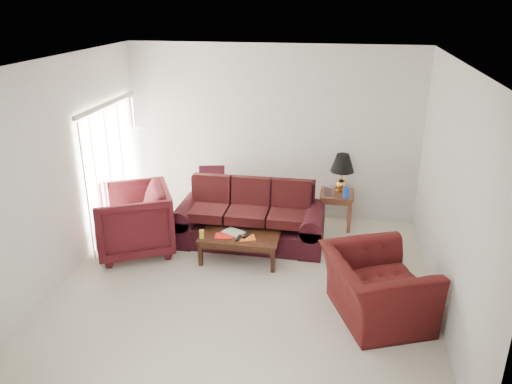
% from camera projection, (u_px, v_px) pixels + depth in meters
% --- Properties ---
extents(floor, '(5.00, 5.00, 0.00)m').
position_uv_depth(floor, '(245.00, 285.00, 6.86)').
color(floor, beige).
rests_on(floor, ground).
extents(blinds, '(0.10, 2.00, 2.16)m').
position_uv_depth(blinds, '(113.00, 171.00, 8.04)').
color(blinds, silver).
rests_on(blinds, ground).
extents(sofa, '(2.42, 1.18, 0.96)m').
position_uv_depth(sofa, '(249.00, 215.00, 7.88)').
color(sofa, black).
rests_on(sofa, ground).
extents(throw_pillow, '(0.48, 0.30, 0.46)m').
position_uv_depth(throw_pillow, '(212.00, 178.00, 8.67)').
color(throw_pillow, black).
rests_on(throw_pillow, sofa).
extents(end_table, '(0.60, 0.60, 0.61)m').
position_uv_depth(end_table, '(336.00, 209.00, 8.52)').
color(end_table, '#56301D').
rests_on(end_table, ground).
extents(table_lamp, '(0.51, 0.51, 0.67)m').
position_uv_depth(table_lamp, '(342.00, 173.00, 8.34)').
color(table_lamp, '#E59C47').
rests_on(table_lamp, end_table).
extents(clock, '(0.16, 0.11, 0.15)m').
position_uv_depth(clock, '(329.00, 191.00, 8.28)').
color(clock, silver).
rests_on(clock, end_table).
extents(blue_canister, '(0.11, 0.11, 0.18)m').
position_uv_depth(blue_canister, '(346.00, 193.00, 8.18)').
color(blue_canister, navy).
rests_on(blue_canister, end_table).
extents(picture_frame, '(0.16, 0.18, 0.05)m').
position_uv_depth(picture_frame, '(330.00, 185.00, 8.52)').
color(picture_frame, silver).
rests_on(picture_frame, end_table).
extents(floor_lamp, '(0.35, 0.35, 1.64)m').
position_uv_depth(floor_lamp, '(141.00, 173.00, 8.74)').
color(floor_lamp, white).
rests_on(floor_lamp, ground).
extents(armchair_left, '(1.51, 1.49, 1.03)m').
position_uv_depth(armchair_left, '(133.00, 220.00, 7.61)').
color(armchair_left, '#3D0E13').
rests_on(armchair_left, ground).
extents(armchair_right, '(1.50, 1.59, 0.82)m').
position_uv_depth(armchair_right, '(376.00, 287.00, 6.05)').
color(armchair_right, '#3D0E0E').
rests_on(armchair_right, ground).
extents(coffee_table, '(1.30, 0.99, 0.41)m').
position_uv_depth(coffee_table, '(240.00, 248.00, 7.42)').
color(coffee_table, black).
rests_on(coffee_table, ground).
extents(magazine_red, '(0.28, 0.23, 0.02)m').
position_uv_depth(magazine_red, '(224.00, 236.00, 7.33)').
color(magazine_red, red).
rests_on(magazine_red, coffee_table).
extents(magazine_white, '(0.37, 0.34, 0.02)m').
position_uv_depth(magazine_white, '(233.00, 232.00, 7.45)').
color(magazine_white, white).
rests_on(magazine_white, coffee_table).
extents(magazine_orange, '(0.33, 0.28, 0.02)m').
position_uv_depth(magazine_orange, '(246.00, 238.00, 7.27)').
color(magazine_orange, orange).
rests_on(magazine_orange, coffee_table).
extents(remote_a, '(0.06, 0.18, 0.02)m').
position_uv_depth(remote_a, '(239.00, 238.00, 7.22)').
color(remote_a, black).
rests_on(remote_a, coffee_table).
extents(remote_b, '(0.12, 0.18, 0.02)m').
position_uv_depth(remote_b, '(247.00, 235.00, 7.30)').
color(remote_b, black).
rests_on(remote_b, coffee_table).
extents(yellow_glass, '(0.08, 0.08, 0.13)m').
position_uv_depth(yellow_glass, '(202.00, 234.00, 7.26)').
color(yellow_glass, gold).
rests_on(yellow_glass, coffee_table).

